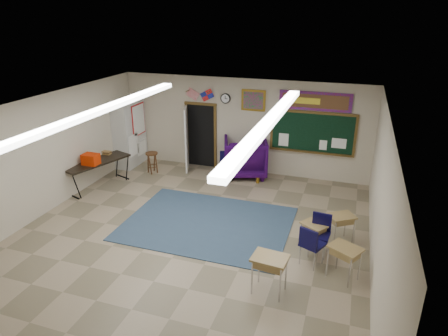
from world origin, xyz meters
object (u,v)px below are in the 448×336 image
(wingback_armchair, at_px, (245,157))
(wooden_stool, at_px, (152,162))
(student_desk_front_left, at_px, (313,235))
(student_desk_front_right, at_px, (340,227))
(folding_table, at_px, (98,173))

(wingback_armchair, bearing_deg, wooden_stool, -2.88)
(student_desk_front_left, height_order, wooden_stool, wooden_stool)
(wingback_armchair, relative_size, student_desk_front_right, 1.93)
(wooden_stool, bearing_deg, student_desk_front_left, -27.70)
(wingback_armchair, distance_m, folding_table, 4.50)
(folding_table, xyz_separation_m, wooden_stool, (0.98, 1.51, -0.10))
(student_desk_front_left, distance_m, student_desk_front_right, 0.74)
(student_desk_front_right, xyz_separation_m, wooden_stool, (-6.00, 2.36, -0.02))
(wingback_armchair, xyz_separation_m, wooden_stool, (-2.88, -0.80, -0.26))
(student_desk_front_left, relative_size, folding_table, 0.31)
(wooden_stool, bearing_deg, folding_table, -122.95)
(student_desk_front_left, height_order, folding_table, folding_table)
(wingback_armchair, xyz_separation_m, folding_table, (-3.86, -2.31, -0.16))
(student_desk_front_left, height_order, student_desk_front_right, student_desk_front_right)
(student_desk_front_left, distance_m, wooden_stool, 6.17)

